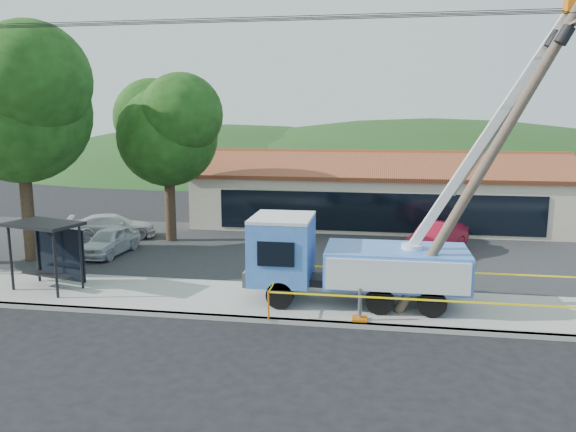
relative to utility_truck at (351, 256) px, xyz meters
The scene contains 16 objects.
ground 5.55m from the utility_truck, 126.51° to the right, with size 120.00×120.00×0.00m, color black.
curb 4.16m from the utility_truck, 145.89° to the right, with size 60.00×0.25×0.15m, color #A9A79E.
sidewalk 3.59m from the utility_truck, behind, with size 60.00×4.00×0.15m, color #A9A79E.
parking_lot 8.58m from the utility_truck, 111.80° to the left, with size 60.00×12.00×0.10m, color #28282B.
strip_mall 15.79m from the utility_truck, 86.79° to the left, with size 22.50×8.53×4.67m.
tree_west_near 16.59m from the utility_truck, 165.93° to the left, with size 7.56×6.72×10.80m.
tree_lot 14.09m from the utility_truck, 139.01° to the left, with size 6.30×5.60×8.94m.
hill_west 53.96m from the utility_truck, 109.63° to the left, with size 78.40×56.00×28.00m, color #213D16.
hill_center 51.29m from the utility_truck, 82.28° to the left, with size 89.60×64.00×32.00m, color #213D16.
utility_truck is the anchor object (origin of this frame).
leaning_pole 5.93m from the utility_truck, 10.02° to the right, with size 5.37×1.88×10.18m.
bus_shelter 11.62m from the utility_truck, behind, with size 3.07×2.33×2.63m.
caution_tape 3.13m from the utility_truck, 10.77° to the right, with size 11.07×3.47×1.00m.
car_silver 13.24m from the utility_truck, 155.81° to the left, with size 1.58×3.93×1.34m, color silver.
car_red 9.21m from the utility_truck, 65.08° to the left, with size 1.58×4.54×1.50m, color maroon.
car_white 16.22m from the utility_truck, 146.83° to the left, with size 1.86×4.58×1.33m, color silver.
Camera 1 is at (3.98, -15.34, 6.83)m, focal length 35.00 mm.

